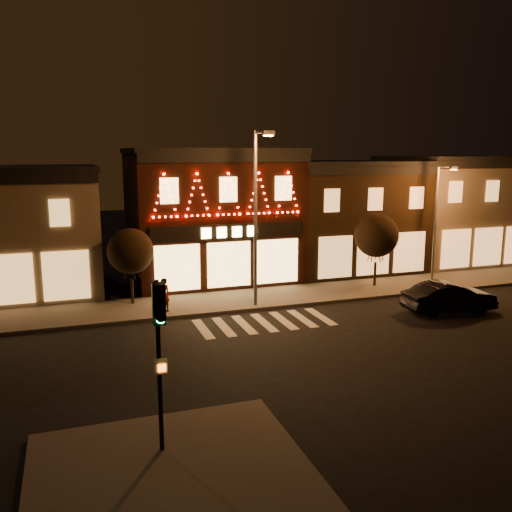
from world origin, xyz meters
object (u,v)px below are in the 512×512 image
traffic_signal_near (159,334)px  streetlamp_mid (257,206)px  dark_sedan (449,297)px  pedestrian (164,295)px

traffic_signal_near → streetlamp_mid: size_ratio=0.52×
streetlamp_mid → traffic_signal_near: bearing=-118.6°
streetlamp_mid → dark_sedan: streetlamp_mid is taller
streetlamp_mid → pedestrian: streetlamp_mid is taller
streetlamp_mid → pedestrian: (-4.77, 0.53, -4.38)m
dark_sedan → streetlamp_mid: bearing=71.4°
traffic_signal_near → streetlamp_mid: (7.00, 12.47, 1.95)m
streetlamp_mid → dark_sedan: size_ratio=1.90×
traffic_signal_near → pedestrian: bearing=83.7°
traffic_signal_near → dark_sedan: size_ratio=0.99×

